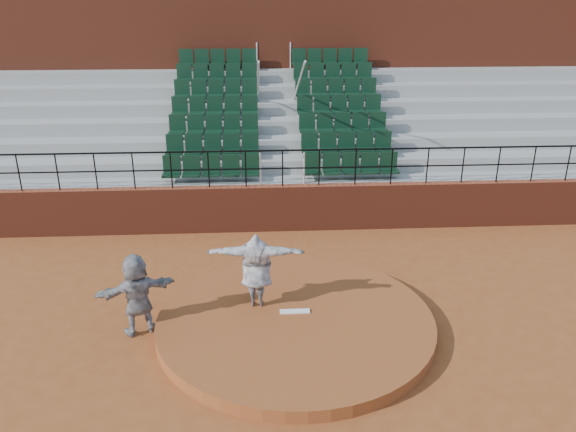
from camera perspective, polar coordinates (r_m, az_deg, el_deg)
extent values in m
plane|color=brown|center=(11.47, 0.75, -11.18)|extent=(90.00, 90.00, 0.00)
cylinder|color=brown|center=(11.41, 0.75, -10.65)|extent=(5.50, 5.50, 0.25)
cube|color=white|center=(11.46, 0.70, -9.66)|extent=(0.60, 0.15, 0.03)
cube|color=maroon|center=(15.65, -0.54, 0.83)|extent=(24.00, 0.30, 1.30)
cylinder|color=black|center=(15.14, -0.56, 6.68)|extent=(24.00, 0.05, 0.05)
cylinder|color=black|center=(15.28, -0.55, 4.86)|extent=(24.00, 0.04, 0.04)
cylinder|color=black|center=(16.51, -25.68, 3.97)|extent=(0.04, 0.04, 1.00)
cylinder|color=black|center=(16.15, -22.39, 4.14)|extent=(0.04, 0.04, 1.00)
cylinder|color=black|center=(15.85, -18.97, 4.29)|extent=(0.04, 0.04, 1.00)
cylinder|color=black|center=(15.61, -15.43, 4.44)|extent=(0.04, 0.04, 1.00)
cylinder|color=black|center=(15.43, -11.78, 4.57)|extent=(0.04, 0.04, 1.00)
cylinder|color=black|center=(15.32, -8.07, 4.69)|extent=(0.04, 0.04, 1.00)
cylinder|color=black|center=(15.27, -4.32, 4.79)|extent=(0.04, 0.04, 1.00)
cylinder|color=black|center=(15.28, -0.55, 4.86)|extent=(0.04, 0.04, 1.00)
cylinder|color=black|center=(15.36, 3.19, 4.92)|extent=(0.04, 0.04, 1.00)
cylinder|color=black|center=(15.50, 6.88, 4.96)|extent=(0.04, 0.04, 1.00)
cylinder|color=black|center=(15.71, 10.48, 4.97)|extent=(0.04, 0.04, 1.00)
cylinder|color=black|center=(15.98, 13.98, 4.97)|extent=(0.04, 0.04, 1.00)
cylinder|color=black|center=(16.30, 17.36, 4.95)|extent=(0.04, 0.04, 1.00)
cylinder|color=black|center=(16.68, 20.59, 4.91)|extent=(0.04, 0.04, 1.00)
cylinder|color=black|center=(17.10, 23.66, 4.86)|extent=(0.04, 0.04, 1.00)
cylinder|color=black|center=(17.58, 26.59, 4.80)|extent=(0.04, 0.04, 1.00)
cube|color=gray|center=(16.19, -0.64, 1.56)|extent=(24.00, 0.85, 1.30)
cube|color=black|center=(15.91, -7.80, 4.83)|extent=(2.75, 0.48, 0.72)
cube|color=black|center=(16.09, 6.41, 5.08)|extent=(2.75, 0.48, 0.72)
cube|color=gray|center=(16.93, -0.78, 3.18)|extent=(24.00, 0.85, 1.70)
cube|color=black|center=(16.62, -7.68, 7.00)|extent=(2.75, 0.48, 0.72)
cube|color=black|center=(16.79, 5.99, 7.22)|extent=(2.75, 0.48, 0.72)
cube|color=gray|center=(17.67, -0.92, 4.67)|extent=(24.00, 0.85, 2.10)
cube|color=black|center=(17.35, -7.56, 8.99)|extent=(2.75, 0.48, 0.72)
cube|color=black|center=(17.52, 5.61, 9.19)|extent=(2.75, 0.48, 0.72)
cube|color=gray|center=(18.43, -1.04, 6.04)|extent=(24.00, 0.85, 2.50)
cube|color=black|center=(18.10, -7.44, 10.81)|extent=(2.75, 0.48, 0.72)
cube|color=black|center=(18.26, 5.25, 11.00)|extent=(2.75, 0.48, 0.72)
cube|color=gray|center=(19.20, -1.15, 7.30)|extent=(24.00, 0.85, 2.90)
cube|color=black|center=(18.87, -7.34, 12.49)|extent=(2.75, 0.48, 0.72)
cube|color=black|center=(19.02, 4.91, 12.66)|extent=(2.75, 0.48, 0.72)
cube|color=gray|center=(19.98, -1.25, 8.46)|extent=(24.00, 0.85, 3.30)
cube|color=black|center=(19.65, -7.24, 14.04)|extent=(2.75, 0.48, 0.72)
cube|color=black|center=(19.79, 4.60, 14.20)|extent=(2.75, 0.48, 0.72)
cube|color=gray|center=(20.76, -1.35, 9.54)|extent=(24.00, 0.85, 3.70)
cube|color=black|center=(20.45, -7.15, 15.47)|extent=(2.75, 0.48, 0.72)
cube|color=black|center=(20.58, 4.31, 15.61)|extent=(2.75, 0.48, 0.72)
cylinder|color=silver|center=(17.96, -3.04, 12.62)|extent=(0.06, 5.97, 2.46)
cylinder|color=silver|center=(18.00, 0.87, 12.68)|extent=(0.06, 5.97, 2.46)
cube|color=maroon|center=(22.38, -1.58, 14.84)|extent=(24.00, 3.00, 7.10)
imported|color=black|center=(11.37, -3.24, -5.48)|extent=(1.98, 0.67, 1.58)
imported|color=black|center=(11.29, -15.08, -7.69)|extent=(1.62, 1.03, 1.67)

